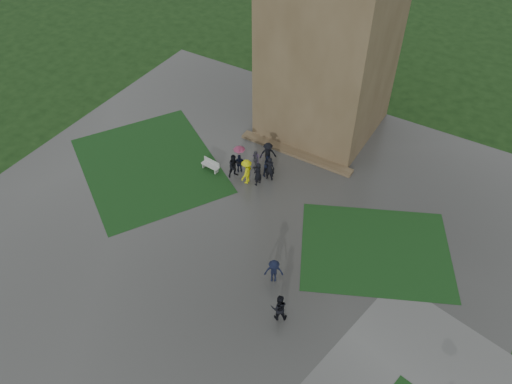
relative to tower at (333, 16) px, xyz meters
The scene contains 10 objects.
ground 17.49m from the tower, 90.00° to the right, with size 120.00×120.00×0.00m, color black.
plaza 15.81m from the tower, 90.00° to the right, with size 34.00×34.00×0.02m, color #363634.
lawn_inset_left 16.55m from the tower, 127.69° to the right, with size 11.00×9.00×0.01m, color black.
lawn_inset_right 15.90m from the tower, 49.64° to the right, with size 9.00×7.00×0.01m, color black.
tower is the anchor object (origin of this frame).
tower_plinth 9.90m from the tower, 90.00° to the right, with size 9.00×0.80×0.22m, color brown.
bench 13.23m from the tower, 115.81° to the right, with size 1.45×0.58×0.82m.
visitor_cluster 11.32m from the tower, 100.01° to the right, with size 3.13×3.74×2.67m.
pedestrian_mid 17.75m from the tower, 74.32° to the right, with size 1.10×0.57×1.70m, color black.
pedestrian_near 19.80m from the tower, 71.60° to the right, with size 0.90×0.52×1.86m, color black.
Camera 1 is at (12.32, -15.48, 23.76)m, focal length 35.00 mm.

